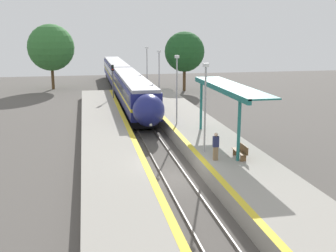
# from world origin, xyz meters

# --- Properties ---
(ground_plane) EXTENTS (120.00, 120.00, 0.00)m
(ground_plane) POSITION_xyz_m (0.00, 0.00, 0.00)
(ground_plane) COLOR #56514C
(rail_left) EXTENTS (0.08, 90.00, 0.15)m
(rail_left) POSITION_xyz_m (-0.72, 0.00, 0.07)
(rail_left) COLOR slate
(rail_left) RESTS_ON ground_plane
(rail_right) EXTENTS (0.08, 90.00, 0.15)m
(rail_right) POSITION_xyz_m (0.72, 0.00, 0.07)
(rail_right) COLOR slate
(rail_right) RESTS_ON ground_plane
(train) EXTENTS (2.80, 47.88, 3.77)m
(train) POSITION_xyz_m (0.00, 32.97, 2.16)
(train) COLOR black
(train) RESTS_ON ground_plane
(platform_right) EXTENTS (4.56, 64.00, 1.00)m
(platform_right) POSITION_xyz_m (3.87, 0.00, 0.50)
(platform_right) COLOR #9E998E
(platform_right) RESTS_ON ground_plane
(platform_left) EXTENTS (3.94, 64.00, 1.00)m
(platform_left) POSITION_xyz_m (-3.56, 0.00, 0.50)
(platform_left) COLOR #9E998E
(platform_left) RESTS_ON ground_plane
(platform_bench) EXTENTS (0.44, 1.77, 0.89)m
(platform_bench) POSITION_xyz_m (4.20, 0.20, 1.47)
(platform_bench) COLOR brown
(platform_bench) RESTS_ON platform_right
(person_waiting) EXTENTS (0.36, 0.23, 1.72)m
(person_waiting) POSITION_xyz_m (2.54, 0.12, 1.89)
(person_waiting) COLOR #7F6647
(person_waiting) RESTS_ON platform_right
(railway_signal) EXTENTS (0.28, 0.28, 4.83)m
(railway_signal) POSITION_xyz_m (-1.92, 25.24, 2.92)
(railway_signal) COLOR #59595E
(railway_signal) RESTS_ON ground_plane
(lamppost_near) EXTENTS (0.36, 0.20, 5.76)m
(lamppost_near) POSITION_xyz_m (2.37, 1.99, 4.26)
(lamppost_near) COLOR #9E9EA3
(lamppost_near) RESTS_ON platform_right
(lamppost_mid) EXTENTS (0.36, 0.20, 5.76)m
(lamppost_mid) POSITION_xyz_m (2.37, 10.41, 4.26)
(lamppost_mid) COLOR #9E9EA3
(lamppost_mid) RESTS_ON platform_right
(lamppost_far) EXTENTS (0.36, 0.20, 5.76)m
(lamppost_far) POSITION_xyz_m (2.37, 18.82, 4.26)
(lamppost_far) COLOR #9E9EA3
(lamppost_far) RESTS_ON platform_right
(lamppost_farthest) EXTENTS (0.36, 0.20, 5.76)m
(lamppost_farthest) POSITION_xyz_m (2.37, 27.23, 4.26)
(lamppost_farthest) COLOR #9E9EA3
(lamppost_farthest) RESTS_ON platform_right
(station_canopy) EXTENTS (2.02, 11.40, 4.04)m
(station_canopy) POSITION_xyz_m (4.42, 3.95, 4.76)
(station_canopy) COLOR #1E6B66
(station_canopy) RESTS_ON platform_right
(background_tree_left) EXTENTS (6.80, 6.80, 9.57)m
(background_tree_left) POSITION_xyz_m (-9.77, 41.47, 6.16)
(background_tree_left) COLOR brown
(background_tree_left) RESTS_ON ground_plane
(background_tree_right) EXTENTS (5.74, 5.74, 8.51)m
(background_tree_right) POSITION_xyz_m (9.16, 36.15, 5.63)
(background_tree_right) COLOR brown
(background_tree_right) RESTS_ON ground_plane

